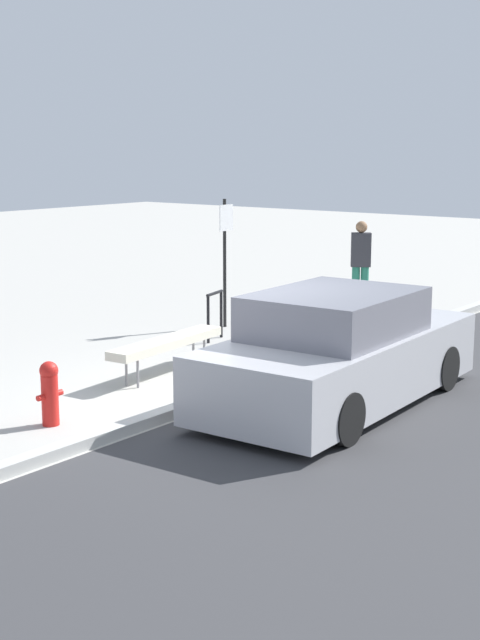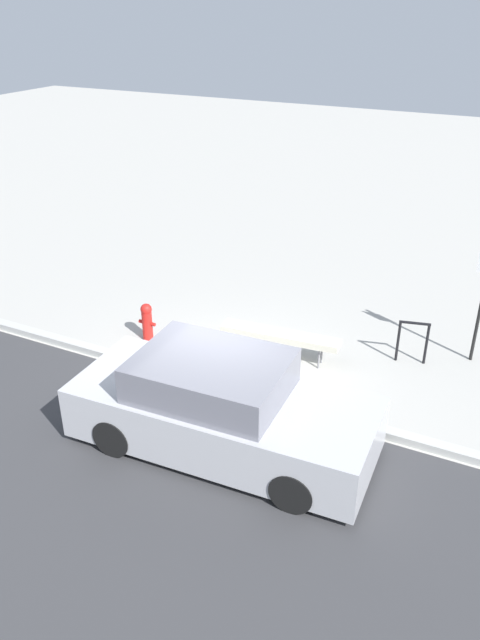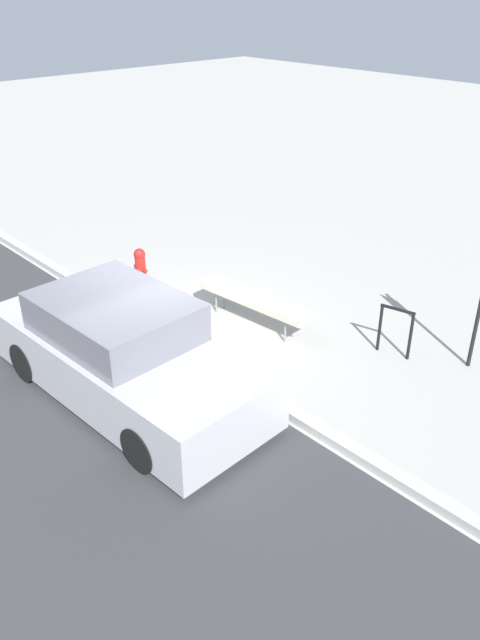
{
  "view_description": "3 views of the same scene",
  "coord_description": "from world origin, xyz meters",
  "px_view_note": "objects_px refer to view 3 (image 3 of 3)",
  "views": [
    {
      "loc": [
        -8.61,
        -6.96,
        3.2
      ],
      "look_at": [
        0.84,
        0.36,
        0.87
      ],
      "focal_mm": 50.0,
      "sensor_mm": 36.0,
      "label": 1
    },
    {
      "loc": [
        4.3,
        -7.83,
        5.99
      ],
      "look_at": [
        0.05,
        0.7,
        1.02
      ],
      "focal_mm": 35.0,
      "sensor_mm": 36.0,
      "label": 2
    },
    {
      "loc": [
        7.21,
        -5.15,
        5.24
      ],
      "look_at": [
        1.29,
        0.39,
        0.78
      ],
      "focal_mm": 35.0,
      "sensor_mm": 36.0,
      "label": 3
    }
  ],
  "objects_px": {
    "fire_hydrant": "(140,266)",
    "parked_car_near": "(124,353)",
    "bench": "(253,300)",
    "bike_rack": "(396,326)"
  },
  "relations": [
    {
      "from": "parked_car_near",
      "to": "bench",
      "type": "bearing_deg",
      "value": 92.15
    },
    {
      "from": "fire_hydrant",
      "to": "parked_car_near",
      "type": "xyz_separation_m",
      "value": [
        2.79,
        -2.21,
        0.25
      ]
    },
    {
      "from": "bench",
      "to": "fire_hydrant",
      "type": "height_order",
      "value": "fire_hydrant"
    },
    {
      "from": "fire_hydrant",
      "to": "parked_car_near",
      "type": "relative_size",
      "value": 0.17
    },
    {
      "from": "bench",
      "to": "bike_rack",
      "type": "bearing_deg",
      "value": 17.94
    },
    {
      "from": "bike_rack",
      "to": "parked_car_near",
      "type": "height_order",
      "value": "parked_car_near"
    },
    {
      "from": "bench",
      "to": "parked_car_near",
      "type": "bearing_deg",
      "value": -90.27
    },
    {
      "from": "bench",
      "to": "bike_rack",
      "type": "height_order",
      "value": "bike_rack"
    },
    {
      "from": "fire_hydrant",
      "to": "parked_car_near",
      "type": "height_order",
      "value": "parked_car_near"
    },
    {
      "from": "bench",
      "to": "parked_car_near",
      "type": "xyz_separation_m",
      "value": [
        0.22,
        -2.72,
        0.2
      ]
    }
  ]
}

